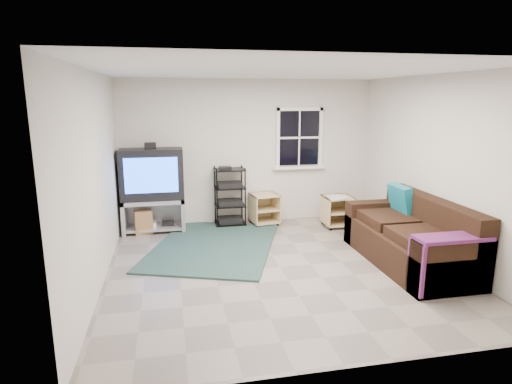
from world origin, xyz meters
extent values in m
plane|color=gray|center=(0.00, 0.00, 0.00)|extent=(4.60, 4.60, 0.00)
plane|color=white|center=(0.00, 0.00, 2.60)|extent=(4.60, 4.60, 0.00)
plane|color=beige|center=(0.00, 2.30, 1.30)|extent=(4.60, 0.00, 4.60)
plane|color=beige|center=(0.00, -2.30, 1.30)|extent=(4.60, 0.00, 4.60)
plane|color=beige|center=(-2.30, 0.00, 1.30)|extent=(0.00, 4.60, 4.60)
plane|color=beige|center=(2.30, 0.00, 1.30)|extent=(0.00, 4.60, 4.60)
cube|color=black|center=(0.95, 2.28, 1.55)|extent=(0.80, 0.01, 1.02)
cube|color=white|center=(0.95, 2.26, 2.07)|extent=(0.88, 0.06, 0.06)
cube|color=white|center=(0.95, 2.25, 1.00)|extent=(0.98, 0.14, 0.05)
cube|color=white|center=(0.54, 2.26, 1.55)|extent=(0.06, 0.06, 1.10)
cube|color=white|center=(1.36, 2.26, 1.55)|extent=(0.06, 0.06, 1.10)
cube|color=white|center=(0.95, 2.27, 1.55)|extent=(0.78, 0.04, 0.04)
cube|color=#A7A7B0|center=(-1.72, 2.01, 0.55)|extent=(1.05, 0.53, 0.06)
cube|color=#A7A7B0|center=(-2.22, 2.01, 0.29)|extent=(0.06, 0.53, 0.58)
cube|color=#A7A7B0|center=(-1.23, 2.01, 0.29)|extent=(0.06, 0.53, 0.58)
cube|color=#A7A7B0|center=(-1.72, 2.01, 0.07)|extent=(0.92, 0.48, 0.04)
cube|color=#A7A7B0|center=(-1.72, 2.25, 0.29)|extent=(1.05, 0.04, 0.58)
cube|color=silver|center=(-1.85, 1.97, 0.14)|extent=(0.32, 0.25, 0.08)
cube|color=black|center=(-1.49, 2.01, 0.13)|extent=(0.21, 0.19, 0.06)
cube|color=black|center=(-1.72, 2.01, 1.01)|extent=(1.05, 0.44, 0.86)
cube|color=#1E57FF|center=(-1.72, 1.78, 1.03)|extent=(0.86, 0.01, 0.59)
cube|color=black|center=(-1.72, 2.01, 1.49)|extent=(0.19, 0.14, 0.11)
cylinder|color=black|center=(-0.63, 1.91, 0.54)|extent=(0.02, 0.02, 1.08)
cylinder|color=black|center=(-0.13, 1.91, 0.54)|extent=(0.02, 0.02, 1.08)
cylinder|color=black|center=(-0.63, 2.26, 0.54)|extent=(0.02, 0.02, 1.08)
cylinder|color=black|center=(-0.13, 2.26, 0.54)|extent=(0.02, 0.02, 1.08)
cube|color=black|center=(-0.38, 2.08, 0.05)|extent=(0.54, 0.39, 0.02)
cube|color=black|center=(-0.38, 2.08, 0.10)|extent=(0.42, 0.31, 0.09)
cube|color=black|center=(-0.38, 2.08, 0.38)|extent=(0.54, 0.39, 0.02)
cube|color=black|center=(-0.38, 2.08, 0.43)|extent=(0.42, 0.31, 0.09)
cube|color=black|center=(-0.38, 2.08, 0.70)|extent=(0.54, 0.39, 0.02)
cube|color=black|center=(-0.38, 2.08, 0.76)|extent=(0.42, 0.31, 0.09)
cube|color=black|center=(-0.38, 2.08, 1.03)|extent=(0.54, 0.39, 0.02)
cube|color=#D5BC83|center=(0.24, 2.04, 0.55)|extent=(0.54, 0.54, 0.02)
cube|color=#D5BC83|center=(0.24, 2.04, 0.06)|extent=(0.54, 0.54, 0.02)
cube|color=#D5BC83|center=(0.02, 2.01, 0.30)|extent=(0.09, 0.47, 0.51)
cube|color=#D5BC83|center=(0.47, 2.08, 0.30)|extent=(0.09, 0.47, 0.51)
cube|color=#D5BC83|center=(0.21, 2.27, 0.30)|extent=(0.43, 0.08, 0.51)
cube|color=#D5BC83|center=(0.24, 2.04, 0.28)|extent=(0.49, 0.51, 0.02)
cylinder|color=black|center=(0.08, 1.83, 0.02)|extent=(0.05, 0.05, 0.05)
cylinder|color=black|center=(0.40, 2.26, 0.02)|extent=(0.05, 0.05, 0.05)
cube|color=#D5BC83|center=(1.50, 1.63, 0.54)|extent=(0.50, 0.50, 0.02)
cube|color=#D5BC83|center=(1.50, 1.63, 0.06)|extent=(0.50, 0.50, 0.02)
cube|color=#D5BC83|center=(1.26, 1.64, 0.30)|extent=(0.03, 0.50, 0.50)
cube|color=#D5BC83|center=(1.74, 1.63, 0.30)|extent=(0.03, 0.50, 0.50)
cube|color=#D5BC83|center=(1.50, 1.87, 0.30)|extent=(0.45, 0.03, 0.50)
cube|color=#D5BC83|center=(1.50, 1.63, 0.28)|extent=(0.46, 0.48, 0.02)
cylinder|color=black|center=(1.30, 1.44, 0.03)|extent=(0.05, 0.05, 0.05)
cylinder|color=black|center=(1.70, 1.83, 0.03)|extent=(0.05, 0.05, 0.05)
cylinder|color=silver|center=(1.45, 1.53, 0.56)|extent=(0.35, 0.35, 0.03)
cube|color=black|center=(1.79, -0.22, 0.23)|extent=(0.97, 2.15, 0.45)
cube|color=black|center=(2.14, -0.22, 0.68)|extent=(0.26, 2.15, 0.46)
cube|color=black|center=(1.79, 0.73, 0.33)|extent=(0.97, 0.26, 0.67)
cube|color=black|center=(1.79, -1.17, 0.33)|extent=(0.97, 0.26, 0.67)
cube|color=black|center=(1.70, -0.65, 0.52)|extent=(0.65, 0.78, 0.14)
cube|color=black|center=(1.70, 0.21, 0.52)|extent=(0.65, 0.78, 0.14)
cube|color=teal|center=(1.98, 0.37, 0.78)|extent=(0.22, 0.52, 0.45)
cube|color=navy|center=(1.76, -1.17, 0.69)|extent=(0.89, 0.32, 0.04)
cube|color=navy|center=(1.32, -1.17, 0.36)|extent=(0.04, 0.32, 0.62)
cube|color=#302115|center=(-0.80, 0.99, 0.01)|extent=(2.47, 2.87, 0.03)
cube|color=olive|center=(-1.90, 1.88, 0.21)|extent=(0.32, 0.24, 0.41)
camera|label=1|loc=(-1.41, -5.34, 2.28)|focal=30.00mm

